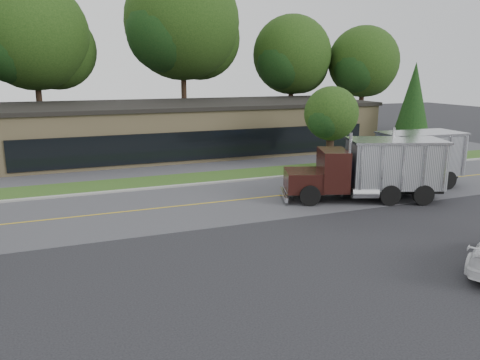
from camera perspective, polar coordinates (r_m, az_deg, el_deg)
The scene contains 15 objects.
ground at distance 18.08m, azimuth 8.83°, elevation -9.78°, with size 140.00×140.00×0.00m, color #303035.
road at distance 25.81m, azimuth -1.17°, elevation -2.57°, with size 60.00×8.00×0.02m, color #5A5A5F.
center_line at distance 25.81m, azimuth -1.17°, elevation -2.57°, with size 60.00×0.12×0.01m, color gold.
curb at distance 29.66m, azimuth -3.96°, elevation -0.50°, with size 60.00×0.30×0.12m, color #9E9E99.
grass_verge at distance 31.34m, azimuth -4.94°, elevation 0.22°, with size 60.00×3.40×0.03m, color #2A4C1A.
far_parking at distance 36.06m, azimuth -7.19°, elevation 1.89°, with size 60.00×7.00×0.02m, color #5A5A5F.
strip_mall at distance 41.98m, azimuth -6.64°, elevation 6.26°, with size 32.00×12.00×4.00m, color tan.
tree_far_b at distance 48.56m, azimuth -23.67°, elevation 15.31°, with size 10.65×10.03×15.20m.
tree_far_c at distance 50.30m, azimuth -6.88°, elevation 17.95°, with size 12.36×11.63×17.63m.
tree_far_d at distance 53.48m, azimuth 6.41°, elevation 14.49°, with size 9.11×8.57×12.99m.
tree_far_e at distance 55.94m, azimuth 14.85°, elevation 13.38°, with size 8.36×7.86×11.92m.
evergreen_right at distance 43.20m, azimuth 20.36°, elevation 8.73°, with size 3.41×3.41×7.74m.
tree_verge at distance 34.91m, azimuth 11.10°, elevation 7.65°, with size 4.17×3.92×5.94m.
dump_truck_blue at distance 29.96m, azimuth 19.30°, elevation 2.45°, with size 8.56×3.10×3.36m.
dump_truck_maroon at distance 26.66m, azimuth 15.90°, elevation 1.43°, with size 8.82×5.22×3.36m.
Camera 1 is at (-8.51, -14.34, 7.01)m, focal length 35.00 mm.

